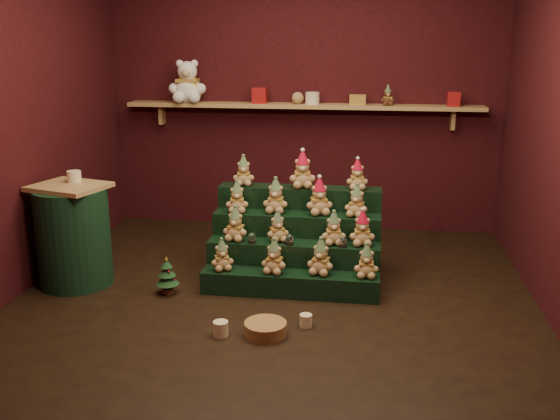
% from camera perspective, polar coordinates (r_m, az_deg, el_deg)
% --- Properties ---
extents(ground, '(4.00, 4.00, 0.00)m').
position_cam_1_polar(ground, '(4.90, -0.53, -8.08)').
color(ground, black).
rests_on(ground, ground).
extents(back_wall, '(4.00, 0.10, 2.80)m').
position_cam_1_polar(back_wall, '(6.56, 2.21, 10.52)').
color(back_wall, black).
rests_on(back_wall, ground).
extents(front_wall, '(4.00, 0.10, 2.80)m').
position_cam_1_polar(front_wall, '(2.55, -7.62, 2.80)').
color(front_wall, black).
rests_on(front_wall, ground).
extents(left_wall, '(0.10, 4.00, 2.80)m').
position_cam_1_polar(left_wall, '(5.25, -23.51, 8.09)').
color(left_wall, black).
rests_on(left_wall, ground).
extents(back_shelf, '(3.60, 0.26, 0.24)m').
position_cam_1_polar(back_shelf, '(6.39, 2.03, 9.45)').
color(back_shelf, '#A58652').
rests_on(back_shelf, ground).
extents(riser_tier_front, '(1.40, 0.22, 0.18)m').
position_cam_1_polar(riser_tier_front, '(4.94, 0.90, -6.76)').
color(riser_tier_front, black).
rests_on(riser_tier_front, ground).
extents(riser_tier_midfront, '(1.40, 0.22, 0.36)m').
position_cam_1_polar(riser_tier_midfront, '(5.11, 1.22, -4.91)').
color(riser_tier_midfront, black).
rests_on(riser_tier_midfront, ground).
extents(riser_tier_midback, '(1.40, 0.22, 0.54)m').
position_cam_1_polar(riser_tier_midback, '(5.29, 1.52, -3.17)').
color(riser_tier_midback, black).
rests_on(riser_tier_midback, ground).
extents(riser_tier_back, '(1.40, 0.22, 0.72)m').
position_cam_1_polar(riser_tier_back, '(5.47, 1.80, -1.56)').
color(riser_tier_back, black).
rests_on(riser_tier_back, ground).
extents(teddy_0, '(0.23, 0.22, 0.25)m').
position_cam_1_polar(teddy_0, '(4.96, -5.34, -4.08)').
color(teddy_0, tan).
rests_on(teddy_0, riser_tier_front).
extents(teddy_1, '(0.22, 0.21, 0.27)m').
position_cam_1_polar(teddy_1, '(4.87, -0.53, -4.25)').
color(teddy_1, tan).
rests_on(teddy_1, riser_tier_front).
extents(teddy_2, '(0.24, 0.23, 0.29)m').
position_cam_1_polar(teddy_2, '(4.85, 3.76, -4.25)').
color(teddy_2, tan).
rests_on(teddy_2, riser_tier_front).
extents(teddy_3, '(0.19, 0.18, 0.26)m').
position_cam_1_polar(teddy_3, '(4.83, 7.91, -4.61)').
color(teddy_3, tan).
rests_on(teddy_3, riser_tier_front).
extents(teddy_4, '(0.22, 0.21, 0.28)m').
position_cam_1_polar(teddy_4, '(5.08, -4.09, -1.26)').
color(teddy_4, tan).
rests_on(teddy_4, riser_tier_midfront).
extents(teddy_5, '(0.23, 0.22, 0.25)m').
position_cam_1_polar(teddy_5, '(5.05, -0.24, -1.50)').
color(teddy_5, tan).
rests_on(teddy_5, riser_tier_midfront).
extents(teddy_6, '(0.22, 0.20, 0.27)m').
position_cam_1_polar(teddy_6, '(4.99, 4.93, -1.65)').
color(teddy_6, tan).
rests_on(teddy_6, riser_tier_midfront).
extents(teddy_7, '(0.22, 0.20, 0.28)m').
position_cam_1_polar(teddy_7, '(4.99, 7.53, -1.65)').
color(teddy_7, tan).
rests_on(teddy_7, riser_tier_midfront).
extents(teddy_8, '(0.22, 0.20, 0.27)m').
position_cam_1_polar(teddy_8, '(5.24, -3.95, 1.20)').
color(teddy_8, tan).
rests_on(teddy_8, riser_tier_midback).
extents(teddy_9, '(0.22, 0.20, 0.29)m').
position_cam_1_polar(teddy_9, '(5.21, -0.40, 1.32)').
color(teddy_9, tan).
rests_on(teddy_9, riser_tier_midback).
extents(teddy_10, '(0.26, 0.25, 0.31)m').
position_cam_1_polar(teddy_10, '(5.17, 3.60, 1.25)').
color(teddy_10, tan).
rests_on(teddy_10, riser_tier_midback).
extents(teddy_11, '(0.23, 0.22, 0.27)m').
position_cam_1_polar(teddy_11, '(5.14, 7.03, 0.85)').
color(teddy_11, tan).
rests_on(teddy_11, riser_tier_midback).
extents(teddy_12, '(0.21, 0.19, 0.26)m').
position_cam_1_polar(teddy_12, '(5.42, -3.35, 3.61)').
color(teddy_12, tan).
rests_on(teddy_12, riser_tier_back).
extents(teddy_13, '(0.25, 0.23, 0.31)m').
position_cam_1_polar(teddy_13, '(5.33, 2.07, 3.70)').
color(teddy_13, tan).
rests_on(teddy_13, riser_tier_back).
extents(teddy_14, '(0.20, 0.19, 0.25)m').
position_cam_1_polar(teddy_14, '(5.31, 7.07, 3.25)').
color(teddy_14, tan).
rests_on(teddy_14, riser_tier_back).
extents(snow_globe_a, '(0.07, 0.07, 0.09)m').
position_cam_1_polar(snow_globe_a, '(5.03, -2.59, -2.55)').
color(snow_globe_a, black).
rests_on(snow_globe_a, riser_tier_midfront).
extents(snow_globe_b, '(0.06, 0.06, 0.09)m').
position_cam_1_polar(snow_globe_b, '(4.99, 0.87, -2.71)').
color(snow_globe_b, black).
rests_on(snow_globe_b, riser_tier_midfront).
extents(snow_globe_c, '(0.06, 0.06, 0.09)m').
position_cam_1_polar(snow_globe_c, '(4.95, 5.77, -2.92)').
color(snow_globe_c, black).
rests_on(snow_globe_c, riser_tier_midfront).
extents(side_table, '(0.65, 0.59, 0.84)m').
position_cam_1_polar(side_table, '(5.32, -18.36, -2.22)').
color(side_table, '#A58652').
rests_on(side_table, ground).
extents(table_ornament, '(0.11, 0.11, 0.09)m').
position_cam_1_polar(table_ornament, '(5.29, -18.31, 2.94)').
color(table_ornament, beige).
rests_on(table_ornament, side_table).
extents(mini_christmas_tree, '(0.18, 0.18, 0.31)m').
position_cam_1_polar(mini_christmas_tree, '(5.01, -10.28, -5.93)').
color(mini_christmas_tree, '#4B2D1A').
rests_on(mini_christmas_tree, ground).
extents(mug_left, '(0.10, 0.10, 0.10)m').
position_cam_1_polar(mug_left, '(4.32, -5.44, -10.75)').
color(mug_left, beige).
rests_on(mug_left, ground).
extents(mug_right, '(0.09, 0.09, 0.09)m').
position_cam_1_polar(mug_right, '(4.44, 2.38, -10.06)').
color(mug_right, beige).
rests_on(mug_right, ground).
extents(wicker_basket, '(0.36, 0.36, 0.09)m').
position_cam_1_polar(wicker_basket, '(4.32, -1.34, -10.80)').
color(wicker_basket, olive).
rests_on(wicker_basket, ground).
extents(white_bear, '(0.42, 0.38, 0.54)m').
position_cam_1_polar(white_bear, '(6.57, -8.46, 12.04)').
color(white_bear, white).
rests_on(white_bear, back_shelf).
extents(brown_bear, '(0.15, 0.14, 0.19)m').
position_cam_1_polar(brown_bear, '(6.31, 9.82, 10.27)').
color(brown_bear, '#4D2919').
rests_on(brown_bear, back_shelf).
extents(gift_tin_red_a, '(0.14, 0.14, 0.16)m').
position_cam_1_polar(gift_tin_red_a, '(6.42, -1.86, 10.42)').
color(gift_tin_red_a, '#A91A1A').
rests_on(gift_tin_red_a, back_shelf).
extents(gift_tin_cream, '(0.14, 0.14, 0.12)m').
position_cam_1_polar(gift_tin_cream, '(6.35, 2.98, 10.18)').
color(gift_tin_cream, beige).
rests_on(gift_tin_cream, back_shelf).
extents(gift_tin_red_b, '(0.12, 0.12, 0.14)m').
position_cam_1_polar(gift_tin_red_b, '(6.37, 15.57, 9.76)').
color(gift_tin_red_b, '#A91A1A').
rests_on(gift_tin_red_b, back_shelf).
extents(shelf_plush_ball, '(0.12, 0.12, 0.12)m').
position_cam_1_polar(shelf_plush_ball, '(6.36, 1.63, 10.20)').
color(shelf_plush_ball, tan).
rests_on(shelf_plush_ball, back_shelf).
extents(scarf_gift_box, '(0.16, 0.10, 0.10)m').
position_cam_1_polar(scarf_gift_box, '(6.32, 7.11, 9.97)').
color(scarf_gift_box, orange).
rests_on(scarf_gift_box, back_shelf).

